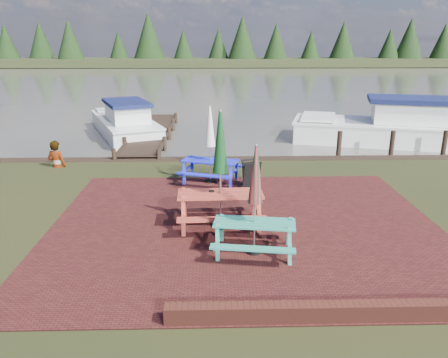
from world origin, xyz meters
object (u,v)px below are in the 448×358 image
picnic_table_red (220,188)px  jetty (152,132)px  picnic_table_teal (255,217)px  chalkboard (251,174)px  boat_jetty (125,124)px  picnic_table_blue (210,157)px  person (54,141)px  boat_near (393,129)px

picnic_table_red → jetty: (-2.93, 10.24, -0.83)m
picnic_table_teal → chalkboard: (0.28, 4.01, -0.35)m
chalkboard → boat_jetty: size_ratio=0.12×
picnic_table_teal → jetty: size_ratio=0.25×
picnic_table_red → jetty: picnic_table_red is taller
picnic_table_blue → chalkboard: (1.18, -0.63, -0.38)m
person → picnic_table_red: bearing=151.4°
chalkboard → boat_near: 9.35m
boat_near → person: 13.76m
picnic_table_teal → person: (-6.13, 6.45, 0.12)m
boat_jetty → picnic_table_blue: bearing=-84.6°
picnic_table_teal → jetty: bearing=115.6°
chalkboard → picnic_table_red: bearing=-131.4°
picnic_table_red → chalkboard: (0.94, 2.64, -0.51)m
picnic_table_blue → jetty: size_ratio=0.25×
picnic_table_teal → picnic_table_red: (-0.66, 1.37, 0.16)m
jetty → person: 5.80m
chalkboard → jetty: bearing=95.1°
picnic_table_teal → chalkboard: size_ratio=2.67×
picnic_table_teal → boat_near: bearing=64.7°
jetty → boat_near: (10.60, -1.11, 0.34)m
picnic_table_blue → jetty: bearing=128.7°
boat_jetty → person: size_ratio=3.74×
boat_jetty → chalkboard: bearing=-80.2°
chalkboard → boat_near: (6.73, 6.49, 0.02)m
picnic_table_blue → picnic_table_teal: bearing=-61.4°
picnic_table_teal → chalkboard: bearing=94.5°
chalkboard → boat_jetty: boat_jetty is taller
picnic_table_red → boat_jetty: bearing=109.4°
jetty → boat_near: 10.66m
boat_jetty → boat_near: size_ratio=0.79×
picnic_table_teal → person: size_ratio=1.24×
boat_jetty → person: bearing=-123.6°
picnic_table_teal → picnic_table_red: picnic_table_red is taller
picnic_table_red → chalkboard: picnic_table_red is taller
chalkboard → picnic_table_teal: bearing=-115.9°
picnic_table_teal → picnic_table_blue: bearing=109.4°
person → jetty: bearing=-102.0°
picnic_table_red → person: 7.48m
picnic_table_red → picnic_table_blue: bearing=92.4°
chalkboard → picnic_table_blue: bearing=130.2°
picnic_table_teal → boat_near: picnic_table_teal is taller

